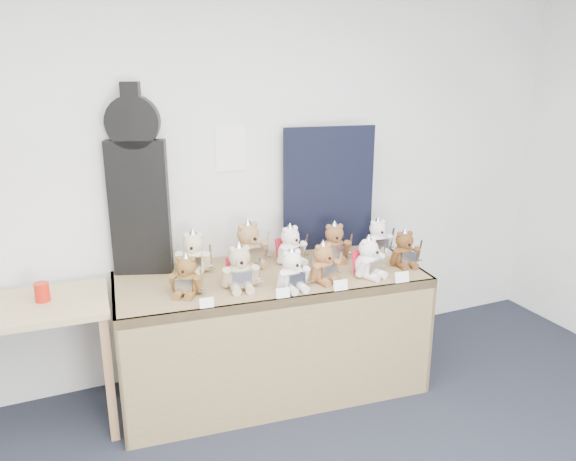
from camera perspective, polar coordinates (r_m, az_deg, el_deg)
name	(u,v)px	position (r m, az deg, el deg)	size (l,w,h in m)	color
room_shell	(231,149)	(3.81, -5.83, 8.24)	(6.00, 6.00, 6.00)	white
display_table	(274,303)	(3.63, -1.45, -7.41)	(2.04, 1.01, 0.82)	olive
side_table	(19,327)	(3.56, -25.68, -8.81)	(1.02, 0.61, 0.82)	tan
guitar_case	(138,184)	(3.61, -15.02, 4.63)	(0.38, 0.22, 1.20)	black
navy_board	(329,189)	(4.01, 4.16, 4.23)	(0.66, 0.02, 0.88)	black
red_cup	(42,292)	(3.50, -23.71, -5.75)	(0.08, 0.08, 0.11)	red
teddy_front_far_left	(187,277)	(3.34, -10.27, -4.68)	(0.22, 0.22, 0.27)	brown
teddy_front_left	(240,269)	(3.38, -4.91, -3.92)	(0.25, 0.22, 0.31)	tan
teddy_front_centre	(292,271)	(3.36, 0.44, -4.17)	(0.23, 0.19, 0.28)	white
teddy_front_right	(324,264)	(3.48, 3.64, -3.44)	(0.23, 0.20, 0.28)	#915F37
teddy_front_far_right	(369,259)	(3.59, 8.19, -2.89)	(0.24, 0.23, 0.29)	white
teddy_front_end	(404,250)	(3.81, 11.74, -1.97)	(0.23, 0.19, 0.28)	brown
teddy_back_left	(194,254)	(3.66, -9.56, -2.41)	(0.25, 0.25, 0.31)	beige
teddy_back_centre_left	(249,246)	(3.73, -3.99, -1.61)	(0.29, 0.26, 0.35)	#9C7C4E
teddy_back_centre_right	(291,246)	(3.78, 0.27, -1.63)	(0.25, 0.22, 0.30)	white
teddy_back_right	(334,244)	(3.85, 4.73, -1.34)	(0.24, 0.22, 0.29)	brown
teddy_back_end	(378,238)	(4.04, 9.11, -0.72)	(0.23, 0.19, 0.28)	white
entry_card_a	(207,303)	(3.17, -8.27, -7.28)	(0.08, 0.00, 0.06)	white
entry_card_b	(283,293)	(3.26, -0.53, -6.36)	(0.08, 0.00, 0.06)	white
entry_card_c	(341,285)	(3.38, 5.37, -5.55)	(0.09, 0.00, 0.06)	white
entry_card_d	(402,277)	(3.55, 11.51, -4.66)	(0.09, 0.00, 0.07)	white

